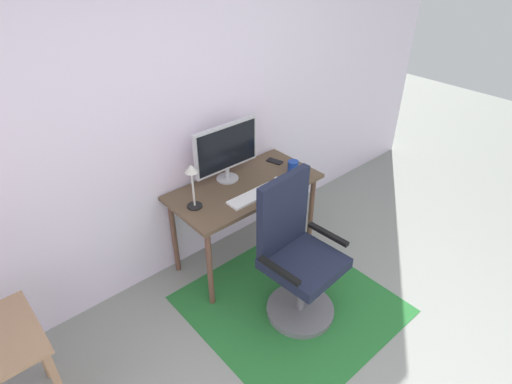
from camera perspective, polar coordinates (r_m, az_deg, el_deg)
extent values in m
cube|color=white|center=(3.24, -9.34, 10.56)|extent=(6.00, 0.10, 2.60)
cube|color=#246B2E|center=(3.39, 4.74, -14.94)|extent=(1.40, 1.41, 0.01)
cube|color=brown|center=(3.35, -1.52, 0.72)|extent=(1.22, 0.61, 0.03)
cylinder|color=brown|center=(3.16, -6.29, -10.31)|extent=(0.04, 0.04, 0.71)
cylinder|color=brown|center=(3.73, 7.50, -2.63)|extent=(0.04, 0.04, 0.71)
cylinder|color=brown|center=(3.49, -11.06, -5.98)|extent=(0.04, 0.04, 0.71)
cylinder|color=brown|center=(4.01, 2.33, 0.44)|extent=(0.04, 0.04, 0.71)
cylinder|color=#B2B2B7|center=(3.43, -3.90, 1.87)|extent=(0.18, 0.18, 0.01)
cylinder|color=#B2B2B7|center=(3.40, -3.93, 2.60)|extent=(0.04, 0.04, 0.09)
cube|color=#B7B7BC|center=(3.29, -4.09, 6.11)|extent=(0.59, 0.04, 0.38)
cube|color=black|center=(3.28, -3.87, 6.00)|extent=(0.55, 0.00, 0.34)
cube|color=white|center=(3.20, -0.38, -0.53)|extent=(0.43, 0.13, 0.02)
ellipsoid|color=white|center=(3.38, 3.16, 1.65)|extent=(0.06, 0.10, 0.03)
cylinder|color=navy|center=(3.50, 5.06, 3.43)|extent=(0.09, 0.09, 0.10)
cube|color=black|center=(3.68, 2.56, 4.20)|extent=(0.10, 0.15, 0.01)
cylinder|color=black|center=(3.12, -8.32, -1.89)|extent=(0.11, 0.11, 0.01)
cylinder|color=beige|center=(3.04, -8.54, 0.40)|extent=(0.02, 0.02, 0.28)
cone|color=beige|center=(2.95, -8.81, 3.19)|extent=(0.10, 0.10, 0.06)
cylinder|color=slate|center=(3.33, 6.02, -15.63)|extent=(0.51, 0.51, 0.05)
cylinder|color=slate|center=(3.16, 6.26, -12.87)|extent=(0.06, 0.06, 0.41)
cube|color=#191E33|center=(2.99, 6.55, -9.61)|extent=(0.52, 0.52, 0.08)
cube|color=#191E33|center=(2.89, 3.69, -2.82)|extent=(0.46, 0.09, 0.58)
cube|color=black|center=(2.77, 3.18, -10.59)|extent=(0.06, 0.34, 0.03)
cube|color=black|center=(3.09, 9.78, -5.68)|extent=(0.06, 0.34, 0.03)
cube|color=#947051|center=(3.04, -27.82, -17.43)|extent=(0.04, 0.04, 0.70)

